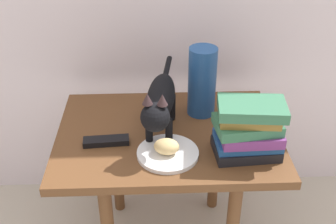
{
  "coord_description": "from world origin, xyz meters",
  "views": [
    {
      "loc": [
        -0.05,
        -1.21,
        1.37
      ],
      "look_at": [
        0.0,
        0.0,
        0.63
      ],
      "focal_mm": 45.67,
      "sensor_mm": 36.0,
      "label": 1
    }
  ],
  "objects": [
    {
      "name": "book_stack",
      "position": [
        0.24,
        -0.13,
        0.64
      ],
      "size": [
        0.22,
        0.16,
        0.19
      ],
      "color": "black",
      "rests_on": "side_table"
    },
    {
      "name": "green_vase",
      "position": [
        0.13,
        0.12,
        0.67
      ],
      "size": [
        0.1,
        0.1,
        0.25
      ],
      "primitive_type": "cylinder",
      "color": "navy",
      "rests_on": "side_table"
    },
    {
      "name": "cat",
      "position": [
        -0.03,
        -0.02,
        0.68
      ],
      "size": [
        0.13,
        0.48,
        0.23
      ],
      "color": "black",
      "rests_on": "side_table"
    },
    {
      "name": "side_table",
      "position": [
        0.0,
        0.0,
        0.47
      ],
      "size": [
        0.76,
        0.55,
        0.55
      ],
      "color": "brown",
      "rests_on": "ground"
    },
    {
      "name": "tv_remote",
      "position": [
        -0.21,
        -0.06,
        0.56
      ],
      "size": [
        0.15,
        0.05,
        0.02
      ],
      "primitive_type": "cube",
      "rotation": [
        0.0,
        0.0,
        0.07
      ],
      "color": "black",
      "rests_on": "side_table"
    },
    {
      "name": "plate",
      "position": [
        -0.01,
        -0.13,
        0.55
      ],
      "size": [
        0.2,
        0.2,
        0.01
      ],
      "primitive_type": "cylinder",
      "color": "white",
      "rests_on": "side_table"
    },
    {
      "name": "bread_roll",
      "position": [
        -0.01,
        -0.14,
        0.59
      ],
      "size": [
        0.09,
        0.07,
        0.05
      ],
      "primitive_type": "ellipsoid",
      "rotation": [
        0.0,
        0.0,
        2.98
      ],
      "color": "#E0BC7A",
      "rests_on": "plate"
    }
  ]
}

